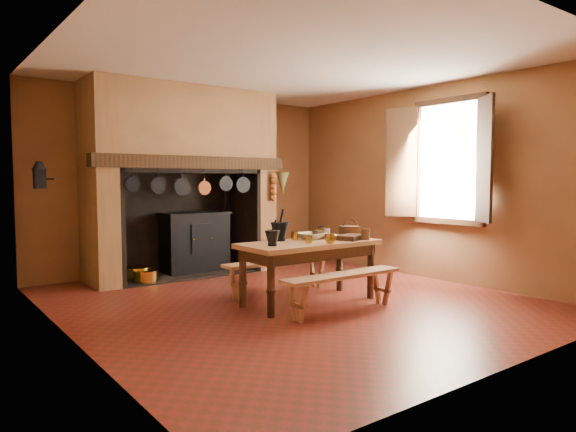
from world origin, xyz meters
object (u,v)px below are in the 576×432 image
object	(u,v)px
bench_front	(343,283)
iron_range	(195,241)
work_table	(309,251)
mixing_bowl	(311,236)
coffee_grinder	(318,234)
wicker_basket	(350,231)

from	to	relation	value
bench_front	iron_range	bearing A→B (deg)	92.65
work_table	mixing_bowl	size ratio (longest dim) A/B	5.03
work_table	coffee_grinder	bearing A→B (deg)	24.40
mixing_bowl	bench_front	bearing A→B (deg)	-102.42
bench_front	wicker_basket	bearing A→B (deg)	41.85
mixing_bowl	wicker_basket	world-z (taller)	wicker_basket
iron_range	work_table	bearing A→B (deg)	-86.77
work_table	bench_front	size ratio (longest dim) A/B	1.09
bench_front	wicker_basket	world-z (taller)	wicker_basket
iron_range	coffee_grinder	world-z (taller)	iron_range
iron_range	wicker_basket	size ratio (longest dim) A/B	5.46
iron_range	bench_front	size ratio (longest dim) A/B	1.05
wicker_basket	iron_range	bearing A→B (deg)	132.64
iron_range	bench_front	bearing A→B (deg)	-87.35
coffee_grinder	wicker_basket	bearing A→B (deg)	-3.74
iron_range	coffee_grinder	bearing A→B (deg)	-81.56
work_table	iron_range	bearing A→B (deg)	93.23
iron_range	work_table	world-z (taller)	iron_range
iron_range	coffee_grinder	xyz separation A→B (m)	(0.38, -2.54, 0.30)
mixing_bowl	wicker_basket	bearing A→B (deg)	-8.04
wicker_basket	mixing_bowl	bearing A→B (deg)	-164.36
coffee_grinder	bench_front	bearing A→B (deg)	-109.40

